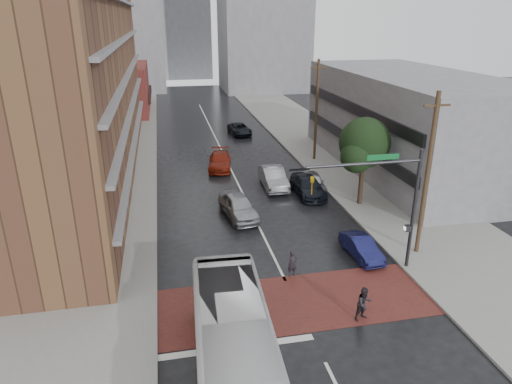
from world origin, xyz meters
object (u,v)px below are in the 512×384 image
pedestrian_b (364,304)px  car_travel_b (273,178)px  pedestrian_a (292,264)px  car_parked_mid (308,186)px  suv_travel (240,129)px  car_parked_far (313,182)px  transit_bus (237,366)px  car_travel_a (238,206)px  car_parked_near (361,247)px  car_travel_c (220,161)px

pedestrian_b → car_travel_b: size_ratio=0.34×
pedestrian_a → pedestrian_b: pedestrian_b is taller
car_parked_mid → pedestrian_a: bearing=-111.9°
car_parked_mid → suv_travel: bearing=94.9°
car_parked_far → car_parked_mid: bearing=-122.8°
transit_bus → car_travel_a: bearing=83.2°
car_parked_near → suv_travel: bearing=89.5°
car_travel_a → suv_travel: car_travel_a is taller
car_travel_c → car_parked_near: bearing=-63.1°
car_travel_a → car_travel_c: bearing=80.6°
transit_bus → car_travel_c: 28.77m
suv_travel → car_parked_near: 32.13m
pedestrian_b → car_travel_b: bearing=73.9°
pedestrian_b → car_travel_c: 25.07m
car_parked_mid → car_travel_b: bearing=135.0°
car_travel_c → car_parked_far: bearing=-37.3°
car_travel_c → car_parked_near: (6.23, -18.98, -0.13)m
transit_bus → car_parked_far: bearing=67.7°
pedestrian_b → car_travel_c: size_ratio=0.33×
car_parked_far → car_travel_a: bearing=-143.9°
car_travel_a → car_parked_mid: bearing=18.9°
pedestrian_a → car_parked_far: (5.51, 13.00, -0.08)m
car_travel_a → suv_travel: 25.13m
pedestrian_b → pedestrian_a: bearing=101.1°
transit_bus → pedestrian_b: bearing=32.1°
pedestrian_a → car_travel_c: pedestrian_a is taller
car_parked_near → car_parked_mid: 10.62m
transit_bus → car_travel_c: bearing=86.9°
car_parked_near → car_travel_a: bearing=126.9°
car_parked_mid → car_parked_far: 1.36m
transit_bus → car_travel_a: (2.88, 16.92, -0.87)m
pedestrian_a → pedestrian_b: 5.05m
car_parked_mid → pedestrian_b: bearing=-98.7°
pedestrian_a → suv_travel: size_ratio=0.32×
pedestrian_a → car_travel_c: 20.34m
pedestrian_a → suv_travel: pedestrian_a is taller
suv_travel → car_travel_b: bearing=-96.9°
car_travel_b → car_parked_far: 3.40m
pedestrian_b → car_parked_far: 17.79m
car_travel_c → pedestrian_a: bearing=-77.0°
suv_travel → car_travel_a: bearing=-105.8°
car_parked_far → car_travel_b: bearing=163.4°
pedestrian_b → suv_travel: 37.86m
suv_travel → car_parked_mid: 21.54m
pedestrian_b → car_parked_mid: pedestrian_b is taller
suv_travel → car_parked_near: size_ratio=1.28×
car_travel_b → car_travel_c: 7.17m
car_parked_near → transit_bus: bearing=-138.0°
car_parked_far → transit_bus: bearing=-110.7°
car_parked_near → car_parked_mid: bearing=86.1°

